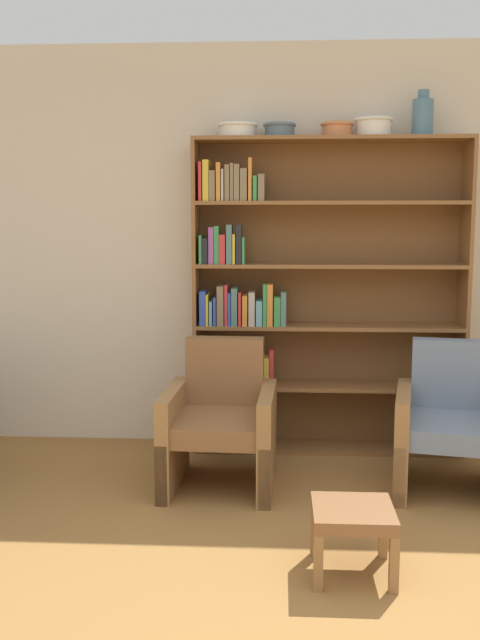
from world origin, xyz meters
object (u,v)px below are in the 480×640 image
at_px(bowl_copper, 238,130).
at_px(bowl_brass, 280,129).
at_px(bookshelf, 300,302).
at_px(vase_tall, 423,116).
at_px(footstool, 353,519).
at_px(bowl_slate, 374,126).
at_px(bowl_sage, 337,129).
at_px(armchair_leather, 221,423).
at_px(armchair_cushioned, 452,426).

distance_m(bowl_copper, bowl_brass, 0.28).
distance_m(bookshelf, vase_tall, 1.44).
distance_m(bookshelf, footstool, 1.93).
height_order(bowl_copper, vase_tall, vase_tall).
bearing_deg(bowl_slate, bowl_copper, 180.00).
bearing_deg(footstool, bowl_sage, 89.01).
bearing_deg(vase_tall, bowl_sage, -180.00).
height_order(bowl_slate, armchair_leather, bowl_slate).
bearing_deg(bookshelf, bowl_copper, -178.06).
height_order(bookshelf, footstool, bookshelf).
distance_m(bowl_slate, armchair_leather, 2.14).
height_order(armchair_leather, footstool, armchair_leather).
xyz_separation_m(armchair_leather, armchair_cushioned, (1.36, -0.00, 0.00)).
height_order(vase_tall, footstool, vase_tall).
bearing_deg(vase_tall, bookshelf, 178.94).
height_order(vase_tall, armchair_leather, vase_tall).
bearing_deg(vase_tall, bowl_brass, 180.00).
bearing_deg(bowl_sage, bowl_copper, 180.00).
height_order(vase_tall, armchair_cushioned, vase_tall).
height_order(bowl_sage, footstool, bowl_sage).
relative_size(armchair_cushioned, footstool, 2.37).
bearing_deg(bowl_slate, bowl_sage, 180.00).
distance_m(vase_tall, armchair_leather, 2.34).
distance_m(bowl_copper, bowl_slate, 0.88).
bearing_deg(bowl_brass, bowl_copper, -180.00).
bearing_deg(armchair_cushioned, bowl_sage, -35.48).
distance_m(bowl_slate, armchair_cushioned, 1.97).
bearing_deg(armchair_leather, bowl_slate, -142.09).
bearing_deg(bowl_copper, bowl_brass, 0.00).
xyz_separation_m(bookshelf, bowl_slate, (0.46, -0.01, 1.15)).
height_order(bowl_sage, vase_tall, vase_tall).
relative_size(bookshelf, footstool, 5.85).
bearing_deg(bowl_brass, armchair_leather, -116.39).
xyz_separation_m(bowl_brass, armchair_cushioned, (1.02, -0.68, -1.78)).
xyz_separation_m(bowl_copper, armchair_leather, (-0.06, -0.68, -1.78)).
height_order(bookshelf, bowl_brass, bowl_brass).
relative_size(bowl_sage, bowl_slate, 0.88).
bearing_deg(footstool, bookshelf, 96.36).
bearing_deg(bowl_sage, bowl_slate, 0.00).
xyz_separation_m(bowl_slate, footstool, (-0.26, -1.75, -1.92)).
bearing_deg(armchair_cushioned, bowl_brass, -22.79).
height_order(bowl_sage, armchair_cushioned, bowl_sage).
height_order(bowl_brass, vase_tall, vase_tall).
xyz_separation_m(bowl_sage, bowl_slate, (0.23, 0.00, 0.01)).
bearing_deg(bowl_brass, vase_tall, 0.00).
distance_m(bowl_sage, bowl_slate, 0.23).
xyz_separation_m(vase_tall, footstool, (-0.58, -1.75, -1.98)).
height_order(bowl_copper, footstool, bowl_copper).
xyz_separation_m(bowl_copper, bowl_sage, (0.65, 0.00, 0.00)).
bearing_deg(bowl_brass, armchair_cushioned, -33.52).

